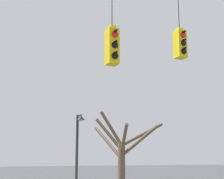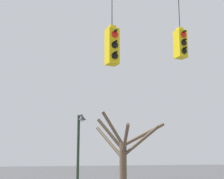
{
  "view_description": "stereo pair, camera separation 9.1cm",
  "coord_description": "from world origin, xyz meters",
  "px_view_note": "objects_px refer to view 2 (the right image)",
  "views": [
    {
      "loc": [
        -5.21,
        -9.1,
        2.19
      ],
      "look_at": [
        -0.66,
        -0.42,
        4.18
      ],
      "focal_mm": 55.0,
      "sensor_mm": 36.0,
      "label": 1
    },
    {
      "loc": [
        -5.13,
        -9.14,
        2.19
      ],
      "look_at": [
        -0.66,
        -0.42,
        4.18
      ],
      "focal_mm": 55.0,
      "sensor_mm": 36.0,
      "label": 2
    }
  ],
  "objects_px": {
    "street_lamp": "(79,146)",
    "traffic_light_near_left_pole": "(112,46)",
    "traffic_light_over_intersection": "(181,43)",
    "bare_tree": "(124,154)"
  },
  "relations": [
    {
      "from": "street_lamp",
      "to": "traffic_light_near_left_pole",
      "type": "bearing_deg",
      "value": -102.68
    },
    {
      "from": "traffic_light_near_left_pole",
      "to": "street_lamp",
      "type": "xyz_separation_m",
      "value": [
        1.29,
        5.72,
        -2.74
      ]
    },
    {
      "from": "traffic_light_over_intersection",
      "to": "traffic_light_near_left_pole",
      "type": "bearing_deg",
      "value": 179.97
    },
    {
      "from": "traffic_light_over_intersection",
      "to": "bare_tree",
      "type": "relative_size",
      "value": 0.62
    },
    {
      "from": "traffic_light_over_intersection",
      "to": "street_lamp",
      "type": "distance_m",
      "value": 6.69
    },
    {
      "from": "traffic_light_over_intersection",
      "to": "bare_tree",
      "type": "height_order",
      "value": "traffic_light_over_intersection"
    },
    {
      "from": "traffic_light_over_intersection",
      "to": "street_lamp",
      "type": "relative_size",
      "value": 0.72
    },
    {
      "from": "traffic_light_near_left_pole",
      "to": "street_lamp",
      "type": "relative_size",
      "value": 0.85
    },
    {
      "from": "traffic_light_near_left_pole",
      "to": "bare_tree",
      "type": "relative_size",
      "value": 0.73
    },
    {
      "from": "street_lamp",
      "to": "bare_tree",
      "type": "bearing_deg",
      "value": 33.74
    }
  ]
}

